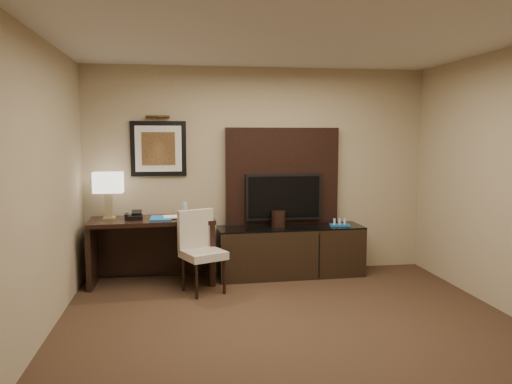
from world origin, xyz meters
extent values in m
cube|color=#362318|center=(0.00, 0.00, -0.01)|extent=(4.50, 5.00, 0.01)
cube|color=silver|center=(0.00, 0.00, 2.70)|extent=(4.50, 5.00, 0.01)
cube|color=tan|center=(0.00, 2.50, 1.35)|extent=(4.50, 0.01, 2.70)
cube|color=tan|center=(0.00, -2.50, 1.35)|extent=(4.50, 0.01, 2.70)
cube|color=tan|center=(-2.25, 0.00, 1.35)|extent=(0.01, 5.00, 2.70)
cube|color=black|center=(-1.38, 2.15, 0.40)|extent=(1.53, 0.72, 0.80)
cube|color=black|center=(0.37, 2.20, 0.32)|extent=(1.89, 0.58, 0.65)
cube|color=black|center=(0.30, 2.44, 1.27)|extent=(1.50, 0.12, 1.30)
cube|color=black|center=(0.30, 2.34, 1.02)|extent=(1.00, 0.08, 0.60)
cube|color=black|center=(-1.30, 2.48, 1.65)|extent=(0.70, 0.04, 0.70)
cylinder|color=#422F15|center=(-1.30, 2.44, 2.05)|extent=(0.04, 0.04, 0.30)
cube|color=#195BA5|center=(-1.27, 2.09, 0.81)|extent=(0.26, 0.34, 0.02)
imported|color=tan|center=(-1.25, 2.15, 0.92)|extent=(0.18, 0.04, 0.24)
cylinder|color=silver|center=(-0.98, 2.21, 0.89)|extent=(0.06, 0.06, 0.18)
cylinder|color=black|center=(0.21, 2.23, 0.75)|extent=(0.24, 0.24, 0.21)
camera|label=1|loc=(-1.03, -4.01, 1.81)|focal=35.00mm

